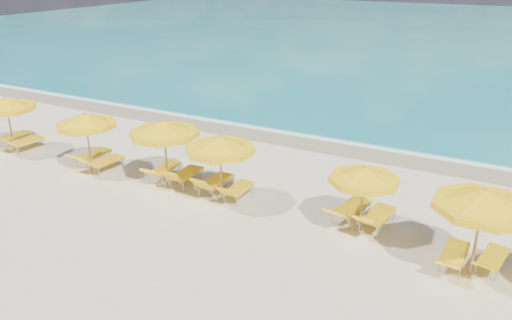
% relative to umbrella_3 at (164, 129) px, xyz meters
% --- Properties ---
extents(ground_plane, '(120.00, 120.00, 0.00)m').
position_rel_umbrella_3_xyz_m(ground_plane, '(3.10, -0.54, -2.11)').
color(ground_plane, beige).
extents(ocean, '(120.00, 80.00, 0.30)m').
position_rel_umbrella_3_xyz_m(ocean, '(3.10, 47.46, -2.11)').
color(ocean, '#15797B').
rests_on(ocean, ground).
extents(wet_sand_band, '(120.00, 2.60, 0.01)m').
position_rel_umbrella_3_xyz_m(wet_sand_band, '(3.10, 6.86, -2.11)').
color(wet_sand_band, tan).
rests_on(wet_sand_band, ground).
extents(foam_line, '(120.00, 1.20, 0.03)m').
position_rel_umbrella_3_xyz_m(foam_line, '(3.10, 7.66, -2.11)').
color(foam_line, white).
rests_on(foam_line, ground).
extents(whitecap_near, '(14.00, 0.36, 0.05)m').
position_rel_umbrella_3_xyz_m(whitecap_near, '(-2.90, 16.46, -2.11)').
color(whitecap_near, white).
rests_on(whitecap_near, ground).
extents(umbrella_1, '(3.11, 3.11, 2.38)m').
position_rel_umbrella_3_xyz_m(umbrella_1, '(-7.93, -0.24, -0.08)').
color(umbrella_1, tan).
rests_on(umbrella_1, ground).
extents(umbrella_2, '(2.83, 2.83, 2.30)m').
position_rel_umbrella_3_xyz_m(umbrella_2, '(-3.46, -0.25, -0.14)').
color(umbrella_2, tan).
rests_on(umbrella_2, ground).
extents(umbrella_3, '(3.05, 3.05, 2.47)m').
position_rel_umbrella_3_xyz_m(umbrella_3, '(0.00, 0.00, 0.00)').
color(umbrella_3, tan).
rests_on(umbrella_3, ground).
extents(umbrella_4, '(3.09, 3.09, 2.36)m').
position_rel_umbrella_3_xyz_m(umbrella_4, '(2.41, -0.21, -0.10)').
color(umbrella_4, tan).
rests_on(umbrella_4, ground).
extents(umbrella_5, '(2.65, 2.65, 2.10)m').
position_rel_umbrella_3_xyz_m(umbrella_5, '(7.10, 0.05, -0.31)').
color(umbrella_5, tan).
rests_on(umbrella_5, ground).
extents(umbrella_6, '(3.25, 3.25, 2.48)m').
position_rel_umbrella_3_xyz_m(umbrella_6, '(10.30, -0.82, 0.01)').
color(umbrella_6, tan).
rests_on(umbrella_6, ground).
extents(lounger_1_left, '(0.81, 1.94, 0.86)m').
position_rel_umbrella_3_xyz_m(lounger_1_left, '(-8.44, 0.23, -1.87)').
color(lounger_1_left, '#A5A8AD').
rests_on(lounger_1_left, ground).
extents(lounger_1_right, '(0.79, 1.83, 0.84)m').
position_rel_umbrella_3_xyz_m(lounger_1_right, '(-7.51, 0.03, -1.88)').
color(lounger_1_right, '#A5A8AD').
rests_on(lounger_1_right, ground).
extents(lounger_2_left, '(0.66, 1.90, 0.76)m').
position_rel_umbrella_3_xyz_m(lounger_2_left, '(-3.83, 0.22, -1.88)').
color(lounger_2_left, '#A5A8AD').
rests_on(lounger_2_left, ground).
extents(lounger_2_right, '(0.76, 1.83, 0.81)m').
position_rel_umbrella_3_xyz_m(lounger_2_right, '(-2.93, -0.06, -1.89)').
color(lounger_2_right, '#A5A8AD').
rests_on(lounger_2_right, ground).
extents(lounger_3_left, '(0.85, 1.93, 0.81)m').
position_rel_umbrella_3_xyz_m(lounger_3_left, '(-0.44, 0.36, -1.88)').
color(lounger_3_left, '#A5A8AD').
rests_on(lounger_3_left, ground).
extents(lounger_3_right, '(0.71, 1.89, 0.90)m').
position_rel_umbrella_3_xyz_m(lounger_3_right, '(0.55, 0.34, -1.87)').
color(lounger_3_right, '#A5A8AD').
rests_on(lounger_3_right, ground).
extents(lounger_4_left, '(0.69, 1.90, 0.92)m').
position_rel_umbrella_3_xyz_m(lounger_4_left, '(1.87, 0.26, -1.87)').
color(lounger_4_left, '#A5A8AD').
rests_on(lounger_4_left, ground).
extents(lounger_4_right, '(0.63, 1.71, 0.79)m').
position_rel_umbrella_3_xyz_m(lounger_4_right, '(2.81, 0.21, -1.90)').
color(lounger_4_right, '#A5A8AD').
rests_on(lounger_4_right, ground).
extents(lounger_5_left, '(1.05, 2.13, 0.80)m').
position_rel_umbrella_3_xyz_m(lounger_5_left, '(6.65, 0.56, -1.86)').
color(lounger_5_left, '#A5A8AD').
rests_on(lounger_5_left, ground).
extents(lounger_5_right, '(0.88, 2.03, 0.85)m').
position_rel_umbrella_3_xyz_m(lounger_5_right, '(7.50, 0.44, -1.87)').
color(lounger_5_right, '#A5A8AD').
rests_on(lounger_5_right, ground).
extents(lounger_6_left, '(0.67, 1.84, 0.65)m').
position_rel_umbrella_3_xyz_m(lounger_6_left, '(9.85, -0.58, -1.90)').
color(lounger_6_left, '#A5A8AD').
rests_on(lounger_6_left, ground).
extents(lounger_6_right, '(0.86, 1.80, 0.66)m').
position_rel_umbrella_3_xyz_m(lounger_6_right, '(10.76, -0.31, -1.90)').
color(lounger_6_right, '#A5A8AD').
rests_on(lounger_6_right, ground).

